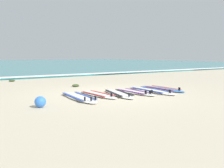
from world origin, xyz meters
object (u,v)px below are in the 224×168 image
object	(u,v)px
surfboard_1	(98,94)
surfboard_3	(134,92)
surfboard_5	(162,89)
surfboard_4	(151,90)
surfboard_0	(79,97)
surfboard_2	(119,94)
beach_ball	(40,102)

from	to	relation	value
surfboard_1	surfboard_3	bearing A→B (deg)	-9.67
surfboard_3	surfboard_5	distance (m)	1.41
surfboard_3	surfboard_4	world-z (taller)	same
surfboard_1	surfboard_0	bearing A→B (deg)	-171.23
surfboard_4	surfboard_5	xyz separation A→B (m)	(0.66, 0.10, 0.00)
surfboard_4	surfboard_5	distance (m)	0.67
surfboard_0	surfboard_2	distance (m)	1.42
beach_ball	surfboard_2	bearing A→B (deg)	12.16
surfboard_0	surfboard_1	xyz separation A→B (m)	(0.73, 0.11, -0.00)
surfboard_0	surfboard_1	distance (m)	0.74
surfboard_3	beach_ball	bearing A→B (deg)	-170.36
surfboard_5	surfboard_0	bearing A→B (deg)	179.50
surfboard_4	beach_ball	distance (m)	4.23
surfboard_0	surfboard_2	xyz separation A→B (m)	(1.41, -0.10, -0.00)
surfboard_2	surfboard_5	world-z (taller)	same
surfboard_2	beach_ball	world-z (taller)	beach_ball
surfboard_0	surfboard_5	distance (m)	3.47
surfboard_0	surfboard_2	world-z (taller)	same
surfboard_0	beach_ball	world-z (taller)	beach_ball
surfboard_5	beach_ball	size ratio (longest dim) A/B	7.52
surfboard_3	surfboard_4	distance (m)	0.75
surfboard_4	beach_ball	xyz separation A→B (m)	(-4.19, -0.57, 0.11)
surfboard_1	surfboard_3	size ratio (longest dim) A/B	0.98
surfboard_1	surfboard_2	world-z (taller)	same
surfboard_4	surfboard_5	size ratio (longest dim) A/B	1.14
surfboard_5	beach_ball	distance (m)	4.90
beach_ball	surfboard_3	bearing A→B (deg)	9.64
surfboard_0	surfboard_4	bearing A→B (deg)	-2.69
surfboard_1	beach_ball	size ratio (longest dim) A/B	6.93
surfboard_2	surfboard_0	bearing A→B (deg)	176.03
beach_ball	surfboard_0	bearing A→B (deg)	26.92
surfboard_4	surfboard_0	bearing A→B (deg)	177.31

